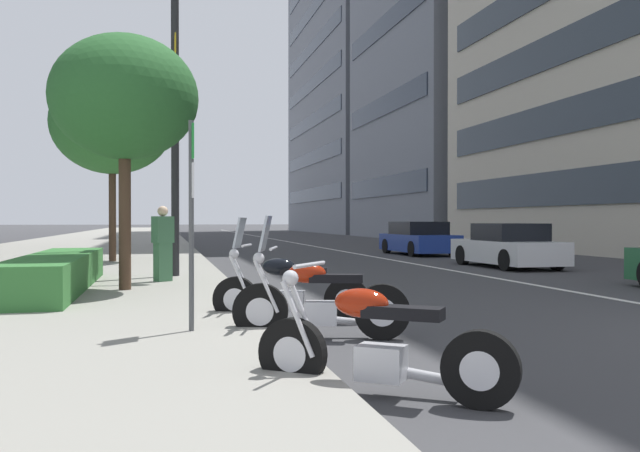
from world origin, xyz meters
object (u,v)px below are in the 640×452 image
object	(u,v)px
motorcycle_nearest_camera	(288,291)
street_lamp_with_banners	(192,65)
street_tree_mid_sidewalk	(125,98)
street_tree_far_plaza	(112,123)
car_lead_in_lane	(418,239)
pedestrian_on_plaza	(163,244)
car_far_down_avenue	(508,247)
parking_sign_by_curb	(192,199)
motorcycle_under_tarp	(378,348)
motorcycle_far_end_row	(318,302)

from	to	relation	value
motorcycle_nearest_camera	street_lamp_with_banners	size ratio (longest dim) A/B	0.27
street_tree_mid_sidewalk	street_tree_far_plaza	world-z (taller)	street_tree_far_plaza
car_lead_in_lane	pedestrian_on_plaza	xyz separation A→B (m)	(-11.50, 10.24, 0.29)
street_lamp_with_banners	street_tree_mid_sidewalk	xyz separation A→B (m)	(-2.91, 1.35, -1.33)
car_lead_in_lane	street_tree_far_plaza	size ratio (longest dim) A/B	0.74
street_tree_mid_sidewalk	street_tree_far_plaza	bearing A→B (deg)	5.41
car_far_down_avenue	street_tree_far_plaza	size ratio (longest dim) A/B	0.71
pedestrian_on_plaza	parking_sign_by_curb	bearing A→B (deg)	152.12
motorcycle_under_tarp	parking_sign_by_curb	bearing A→B (deg)	-27.26
street_tree_far_plaza	pedestrian_on_plaza	size ratio (longest dim) A/B	3.73
motorcycle_far_end_row	parking_sign_by_curb	distance (m)	1.93
street_tree_far_plaza	street_lamp_with_banners	bearing A→B (deg)	-160.07
motorcycle_under_tarp	parking_sign_by_curb	distance (m)	3.32
car_lead_in_lane	street_tree_mid_sidewalk	bearing A→B (deg)	138.18
street_tree_mid_sidewalk	motorcycle_nearest_camera	bearing A→B (deg)	-146.49
motorcycle_nearest_camera	motorcycle_under_tarp	bearing A→B (deg)	107.92
motorcycle_nearest_camera	car_far_down_avenue	world-z (taller)	motorcycle_nearest_camera
motorcycle_under_tarp	motorcycle_far_end_row	world-z (taller)	motorcycle_far_end_row
car_far_down_avenue	street_tree_mid_sidewalk	world-z (taller)	street_tree_mid_sidewalk
street_lamp_with_banners	pedestrian_on_plaza	bearing A→B (deg)	153.26
street_lamp_with_banners	motorcycle_far_end_row	bearing A→B (deg)	-171.72
car_lead_in_lane	street_tree_mid_sidewalk	size ratio (longest dim) A/B	0.93
motorcycle_nearest_camera	pedestrian_on_plaza	bearing A→B (deg)	-53.78
car_far_down_avenue	pedestrian_on_plaza	bearing A→B (deg)	110.74
street_tree_mid_sidewalk	street_tree_far_plaza	xyz separation A→B (m)	(8.96, 0.85, 0.77)
car_far_down_avenue	pedestrian_on_plaza	world-z (taller)	pedestrian_on_plaza
motorcycle_far_end_row	street_tree_far_plaza	xyz separation A→B (m)	(13.97, 3.35, 4.00)
motorcycle_nearest_camera	parking_sign_by_curb	bearing A→B (deg)	62.35
motorcycle_far_end_row	motorcycle_nearest_camera	xyz separation A→B (m)	(1.40, 0.11, -0.01)
parking_sign_by_curb	street_tree_far_plaza	world-z (taller)	street_tree_far_plaza
car_lead_in_lane	pedestrian_on_plaza	bearing A→B (deg)	136.34
parking_sign_by_curb	motorcycle_far_end_row	bearing A→B (deg)	-92.08
car_far_down_avenue	car_lead_in_lane	distance (m)	7.51
motorcycle_under_tarp	street_tree_mid_sidewalk	distance (m)	8.69
motorcycle_nearest_camera	car_lead_in_lane	world-z (taller)	motorcycle_nearest_camera
motorcycle_nearest_camera	street_lamp_with_banners	xyz separation A→B (m)	(6.51, 1.04, 4.57)
car_lead_in_lane	street_lamp_with_banners	xyz separation A→B (m)	(-10.18, 9.58, 4.36)
parking_sign_by_curb	street_tree_mid_sidewalk	xyz separation A→B (m)	(4.95, 1.01, 2.00)
parking_sign_by_curb	car_far_down_avenue	bearing A→B (deg)	-43.01
motorcycle_nearest_camera	motorcycle_far_end_row	bearing A→B (deg)	112.62
motorcycle_far_end_row	parking_sign_by_curb	size ratio (longest dim) A/B	0.86
car_far_down_avenue	street_tree_far_plaza	distance (m)	12.75
street_tree_mid_sidewalk	street_lamp_with_banners	bearing A→B (deg)	-24.86
motorcycle_far_end_row	pedestrian_on_plaza	size ratio (longest dim) A/B	1.32
motorcycle_under_tarp	street_tree_mid_sidewalk	xyz separation A→B (m)	(7.70, 2.38, 3.27)
motorcycle_under_tarp	street_tree_far_plaza	xyz separation A→B (m)	(16.66, 3.23, 4.04)
parking_sign_by_curb	car_lead_in_lane	bearing A→B (deg)	-28.80
car_lead_in_lane	parking_sign_by_curb	world-z (taller)	parking_sign_by_curb
motorcycle_under_tarp	pedestrian_on_plaza	bearing A→B (deg)	-43.36
street_tree_far_plaza	pedestrian_on_plaza	distance (m)	8.31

